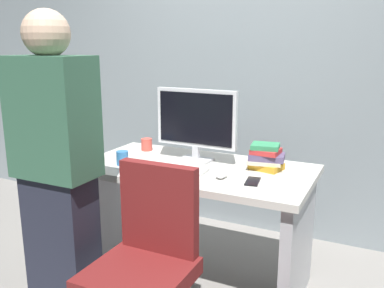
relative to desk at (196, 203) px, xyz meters
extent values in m
plane|color=gray|center=(0.00, 0.00, -0.52)|extent=(9.00, 9.00, 0.00)
cube|color=gray|center=(0.00, 0.97, 0.98)|extent=(6.40, 0.10, 3.00)
cube|color=beige|center=(0.00, 0.00, 0.22)|extent=(1.40, 0.74, 0.04)
cube|color=#B2B2B7|center=(-0.64, 0.00, -0.16)|extent=(0.06, 0.66, 0.72)
cube|color=#B2B2B7|center=(0.64, 0.00, -0.16)|extent=(0.06, 0.66, 0.72)
cube|color=maroon|center=(0.08, -0.78, -0.06)|extent=(0.44, 0.44, 0.08)
cube|color=maroon|center=(0.08, -0.59, 0.20)|extent=(0.40, 0.06, 0.44)
cube|color=#262838|center=(-0.42, -0.72, -0.09)|extent=(0.34, 0.20, 0.85)
cube|color=#38664C|center=(-0.42, -0.72, 0.62)|extent=(0.40, 0.24, 0.58)
sphere|color=beige|center=(-0.42, -0.72, 1.01)|extent=(0.22, 0.22, 0.22)
cube|color=silver|center=(-0.05, 0.11, 0.25)|extent=(0.21, 0.15, 0.02)
cube|color=silver|center=(-0.05, 0.11, 0.30)|extent=(0.04, 0.03, 0.08)
cube|color=silver|center=(-0.05, 0.11, 0.52)|extent=(0.54, 0.05, 0.36)
cube|color=black|center=(-0.05, 0.09, 0.52)|extent=(0.50, 0.02, 0.32)
cube|color=white|center=(-0.10, -0.12, 0.25)|extent=(0.43, 0.14, 0.02)
ellipsoid|color=white|center=(0.23, -0.14, 0.26)|extent=(0.06, 0.10, 0.03)
cylinder|color=#3372B2|center=(-0.42, -0.16, 0.28)|extent=(0.07, 0.07, 0.09)
cylinder|color=#D84C3F|center=(-0.48, 0.21, 0.28)|extent=(0.08, 0.08, 0.08)
cube|color=gold|center=(0.40, 0.13, 0.26)|extent=(0.20, 0.17, 0.04)
cube|color=beige|center=(0.39, 0.13, 0.29)|extent=(0.22, 0.19, 0.02)
cube|color=#594C72|center=(0.40, 0.13, 0.32)|extent=(0.22, 0.17, 0.04)
cube|color=red|center=(0.40, 0.13, 0.35)|extent=(0.16, 0.15, 0.03)
cube|color=#338C59|center=(0.39, 0.13, 0.38)|extent=(0.18, 0.16, 0.03)
cube|color=black|center=(0.40, -0.14, 0.24)|extent=(0.09, 0.15, 0.01)
camera|label=1|loc=(1.03, -2.18, 0.96)|focal=38.75mm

